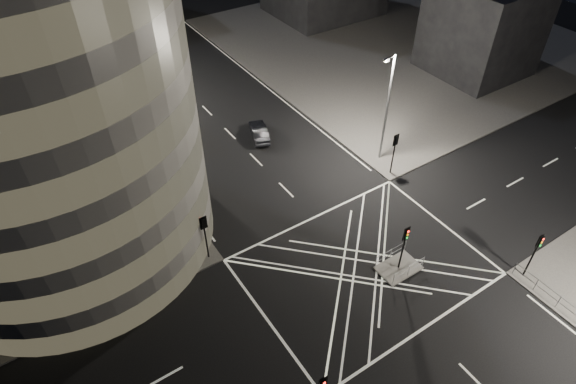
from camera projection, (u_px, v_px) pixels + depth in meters
ground at (363, 267)px, 34.30m from camera, size 120.00×120.00×0.00m
sidewalk_far_right at (400, 38)px, 63.11m from camera, size 42.00×42.00×0.15m
central_island at (398, 268)px, 34.13m from camera, size 3.00×2.00×0.15m
building_right_near at (483, 27)px, 53.28m from camera, size 10.00×10.00×10.00m
tree_a at (165, 206)px, 32.74m from camera, size 3.94×3.94×6.45m
tree_b at (133, 154)px, 36.07m from camera, size 5.13×5.13×7.77m
tree_c at (107, 117)px, 39.80m from camera, size 4.66×4.66×7.55m
tree_d at (85, 83)px, 43.29m from camera, size 5.68×5.68×8.53m
tree_e at (69, 63)px, 47.39m from camera, size 4.46×4.46×7.31m
traffic_signal_fl at (204, 230)px, 33.00m from camera, size 0.55×0.22×4.00m
traffic_signal_fr at (395, 147)px, 40.25m from camera, size 0.55×0.22×4.00m
traffic_signal_nr at (537, 248)px, 31.74m from camera, size 0.55×0.22×4.00m
traffic_signal_island at (405, 241)px, 32.25m from camera, size 0.55×0.22×4.00m
street_lamp_left_near at (160, 164)px, 34.25m from camera, size 1.25×0.25×10.00m
street_lamp_left_far at (87, 66)px, 45.52m from camera, size 1.25×0.25×10.00m
street_lamp_right_far at (387, 106)px, 40.16m from camera, size 1.25×0.25×10.00m
railing_island_south at (409, 271)px, 33.16m from camera, size 2.80×0.06×1.10m
railing_island_north at (391, 254)px, 34.28m from camera, size 2.80×0.06×1.10m
sedan at (259, 132)px, 45.86m from camera, size 2.68×4.26×1.33m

